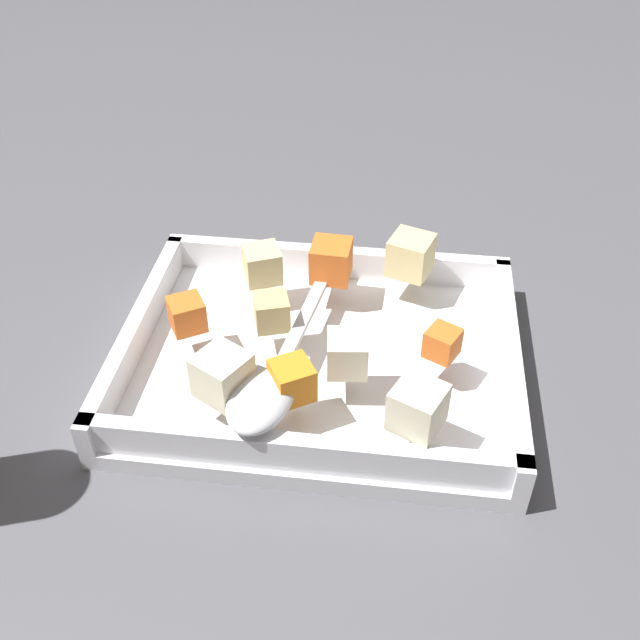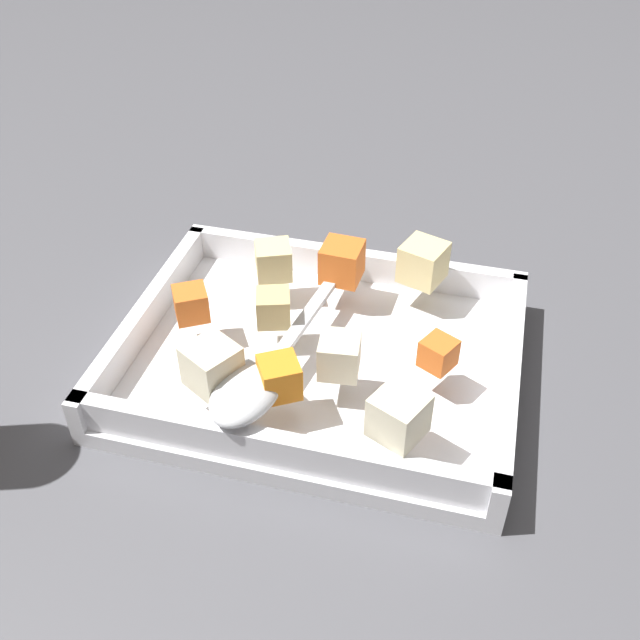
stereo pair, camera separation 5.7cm
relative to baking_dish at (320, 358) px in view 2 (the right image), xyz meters
name	(u,v)px [view 2 (the right image)]	position (x,y,z in m)	size (l,w,h in m)	color
ground_plane	(330,375)	(0.01, 0.00, -0.01)	(4.00, 4.00, 0.00)	#4C4C51
baking_dish	(320,358)	(0.00, 0.00, 0.00)	(0.31, 0.24, 0.04)	silver
carrot_chunk_mid_right	(342,262)	(0.00, 0.07, 0.05)	(0.03, 0.03, 0.03)	orange
carrot_chunk_far_right	(438,353)	(0.09, -0.02, 0.04)	(0.02, 0.02, 0.02)	orange
carrot_chunk_near_left	(279,377)	(-0.01, -0.07, 0.04)	(0.03, 0.03, 0.03)	orange
carrot_chunk_near_spoon	(191,304)	(-0.10, -0.01, 0.04)	(0.03, 0.03, 0.03)	orange
potato_chunk_under_handle	(273,260)	(-0.06, 0.06, 0.04)	(0.03, 0.03, 0.03)	#E0CC89
potato_chunk_center	(423,262)	(0.07, 0.09, 0.05)	(0.03, 0.03, 0.03)	#E0CC89
potato_chunk_corner_sw	(212,366)	(-0.06, -0.08, 0.05)	(0.03, 0.03, 0.03)	beige
potato_chunk_corner_nw	(399,416)	(0.08, -0.09, 0.05)	(0.03, 0.03, 0.03)	beige
potato_chunk_mid_left	(273,308)	(-0.04, 0.00, 0.04)	(0.03, 0.03, 0.03)	tan
parsnip_chunk_corner_se	(339,356)	(0.03, -0.04, 0.04)	(0.03, 0.03, 0.03)	beige
serving_spoon	(256,379)	(-0.03, -0.07, 0.04)	(0.07, 0.24, 0.02)	silver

